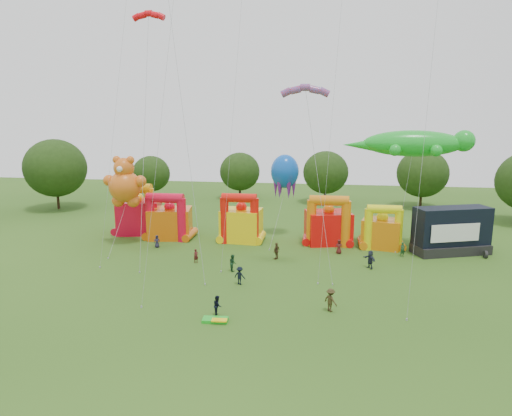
# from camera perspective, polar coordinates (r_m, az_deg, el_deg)

# --- Properties ---
(ground) EXTENTS (160.00, 160.00, 0.00)m
(ground) POSITION_cam_1_polar(r_m,az_deg,el_deg) (33.22, -6.16, -17.09)
(ground) COLOR #2B5016
(ground) RESTS_ON ground
(tree_ring) EXTENTS (124.29, 126.40, 12.07)m
(tree_ring) POSITION_cam_1_polar(r_m,az_deg,el_deg) (31.62, -8.22, -6.31)
(tree_ring) COLOR #352314
(tree_ring) RESTS_ON ground
(bouncy_castle_0) EXTENTS (6.38, 5.51, 7.12)m
(bouncy_castle_0) POSITION_cam_1_polar(r_m,az_deg,el_deg) (64.26, -14.48, -0.74)
(bouncy_castle_0) COLOR red
(bouncy_castle_0) RESTS_ON ground
(bouncy_castle_1) EXTENTS (6.06, 5.18, 6.23)m
(bouncy_castle_1) POSITION_cam_1_polar(r_m,az_deg,el_deg) (60.86, -10.79, -1.57)
(bouncy_castle_1) COLOR #CE5A0B
(bouncy_castle_1) RESTS_ON ground
(bouncy_castle_2) EXTENTS (5.20, 4.31, 6.44)m
(bouncy_castle_2) POSITION_cam_1_polar(r_m,az_deg,el_deg) (58.32, -1.88, -1.84)
(bouncy_castle_2) COLOR yellow
(bouncy_castle_2) RESTS_ON ground
(bouncy_castle_3) EXTENTS (6.22, 5.45, 6.37)m
(bouncy_castle_3) POSITION_cam_1_polar(r_m,az_deg,el_deg) (58.00, 9.02, -2.09)
(bouncy_castle_3) COLOR red
(bouncy_castle_3) RESTS_ON ground
(bouncy_castle_4) EXTENTS (5.20, 4.53, 5.54)m
(bouncy_castle_4) POSITION_cam_1_polar(r_m,az_deg,el_deg) (57.57, 15.46, -2.77)
(bouncy_castle_4) COLOR orange
(bouncy_castle_4) RESTS_ON ground
(stage_trailer) EXTENTS (9.32, 5.98, 5.51)m
(stage_trailer) POSITION_cam_1_polar(r_m,az_deg,el_deg) (57.94, 23.25, -2.66)
(stage_trailer) COLOR black
(stage_trailer) RESTS_ON ground
(teddy_bear_kite) EXTENTS (5.50, 8.27, 11.17)m
(teddy_bear_kite) POSITION_cam_1_polar(r_m,az_deg,el_deg) (58.11, -16.22, 2.00)
(teddy_bear_kite) COLOR orange
(teddy_bear_kite) RESTS_ON ground
(gecko_kite) EXTENTS (15.05, 5.17, 14.35)m
(gecko_kite) POSITION_cam_1_polar(r_m,az_deg,el_deg) (56.91, 18.76, 5.78)
(gecko_kite) COLOR green
(gecko_kite) RESTS_ON ground
(octopus_kite) EXTENTS (3.72, 9.66, 10.96)m
(octopus_kite) POSITION_cam_1_polar(r_m,az_deg,el_deg) (59.42, 3.20, 1.74)
(octopus_kite) COLOR blue
(octopus_kite) RESTS_ON ground
(parafoil_kites) EXTENTS (23.02, 12.47, 29.78)m
(parafoil_kites) POSITION_cam_1_polar(r_m,az_deg,el_deg) (46.22, -7.87, 8.40)
(parafoil_kites) COLOR red
(parafoil_kites) RESTS_ON ground
(diamond_kites) EXTENTS (32.66, 16.29, 37.50)m
(diamond_kites) POSITION_cam_1_polar(r_m,az_deg,el_deg) (43.37, -0.45, 11.75)
(diamond_kites) COLOR red
(diamond_kites) RESTS_ON ground
(folded_kite_bundle) EXTENTS (2.07, 1.21, 0.31)m
(folded_kite_bundle) POSITION_cam_1_polar(r_m,az_deg,el_deg) (36.94, -5.05, -13.76)
(folded_kite_bundle) COLOR green
(folded_kite_bundle) RESTS_ON ground
(spectator_0) EXTENTS (0.89, 0.76, 1.55)m
(spectator_0) POSITION_cam_1_polar(r_m,az_deg,el_deg) (57.21, -12.27, -4.10)
(spectator_0) COLOR #232036
(spectator_0) RESTS_ON ground
(spectator_1) EXTENTS (0.66, 0.65, 1.54)m
(spectator_1) POSITION_cam_1_polar(r_m,az_deg,el_deg) (50.72, -7.51, -5.95)
(spectator_1) COLOR #4C1518
(spectator_1) RESTS_ON ground
(spectator_2) EXTENTS (0.96, 1.06, 1.77)m
(spectator_2) POSITION_cam_1_polar(r_m,az_deg,el_deg) (47.69, -2.92, -6.85)
(spectator_2) COLOR #183D21
(spectator_2) RESTS_ON ground
(spectator_3) EXTENTS (1.29, 0.98, 1.77)m
(spectator_3) POSITION_cam_1_polar(r_m,az_deg,el_deg) (43.99, -2.05, -8.44)
(spectator_3) COLOR black
(spectator_3) RESTS_ON ground
(spectator_4) EXTENTS (0.91, 1.21, 1.91)m
(spectator_4) POSITION_cam_1_polar(r_m,az_deg,el_deg) (51.47, 2.59, -5.38)
(spectator_4) COLOR #47321C
(spectator_4) RESTS_ON ground
(spectator_5) EXTENTS (1.51, 1.80, 1.94)m
(spectator_5) POSITION_cam_1_polar(r_m,az_deg,el_deg) (49.90, 14.07, -6.25)
(spectator_5) COLOR #222739
(spectator_5) RESTS_ON ground
(spectator_6) EXTENTS (0.89, 0.64, 1.71)m
(spectator_6) POSITION_cam_1_polar(r_m,az_deg,el_deg) (54.29, 10.33, -4.78)
(spectator_6) COLOR #4D1716
(spectator_6) RESTS_ON ground
(spectator_7) EXTENTS (0.72, 0.60, 1.69)m
(spectator_7) POSITION_cam_1_polar(r_m,az_deg,el_deg) (55.01, 17.86, -4.95)
(spectator_7) COLOR #1A4222
(spectator_7) RESTS_ON ground
(spectator_8) EXTENTS (0.84, 0.96, 1.67)m
(spectator_8) POSITION_cam_1_polar(r_m,az_deg,el_deg) (37.71, -4.83, -12.05)
(spectator_8) COLOR black
(spectator_8) RESTS_ON ground
(spectator_9) EXTENTS (1.43, 1.41, 1.97)m
(spectator_9) POSITION_cam_1_polar(r_m,az_deg,el_deg) (38.69, 9.30, -11.29)
(spectator_9) COLOR #362D15
(spectator_9) RESTS_ON ground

